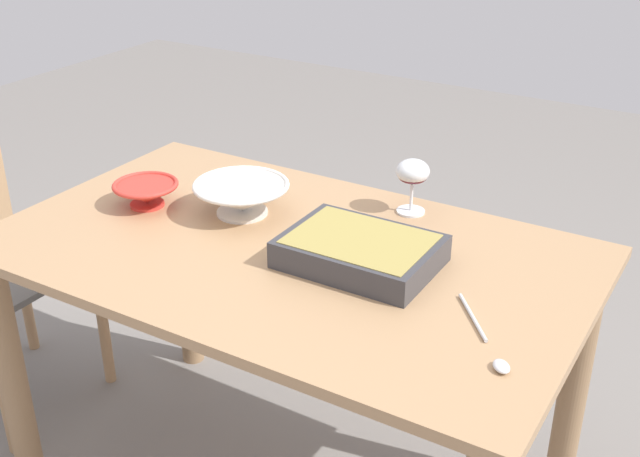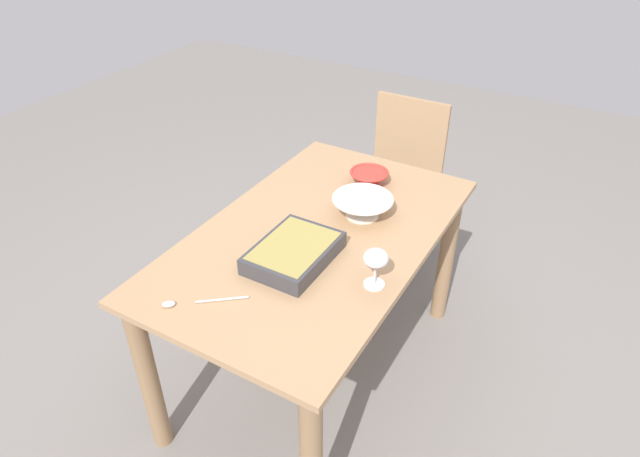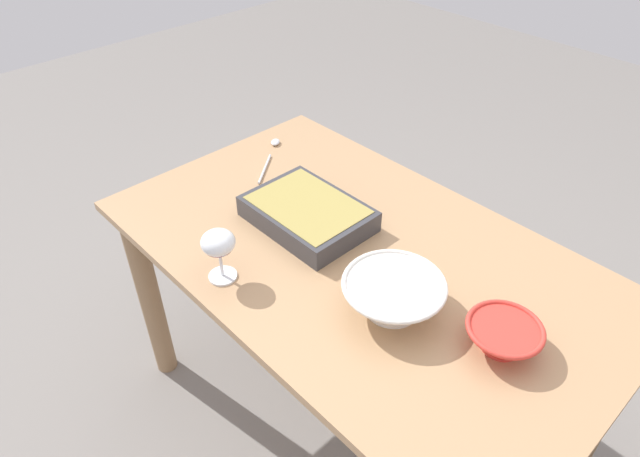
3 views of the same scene
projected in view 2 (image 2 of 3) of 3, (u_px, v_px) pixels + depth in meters
ground_plane at (317, 369)px, 2.61m from camera, size 8.00×8.00×0.00m
dining_table at (316, 263)px, 2.25m from camera, size 1.41×0.84×0.77m
chair at (400, 174)px, 3.12m from camera, size 0.41×0.43×0.91m
wine_glass at (376, 260)px, 1.85m from camera, size 0.09×0.09×0.15m
casserole_dish at (294, 252)px, 2.01m from camera, size 0.34×0.25×0.07m
mixing_bowl at (369, 177)px, 2.46m from camera, size 0.17×0.17×0.07m
small_bowl at (363, 205)px, 2.25m from camera, size 0.25×0.25×0.09m
serving_spoon at (189, 302)px, 1.83m from camera, size 0.19×0.23×0.01m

